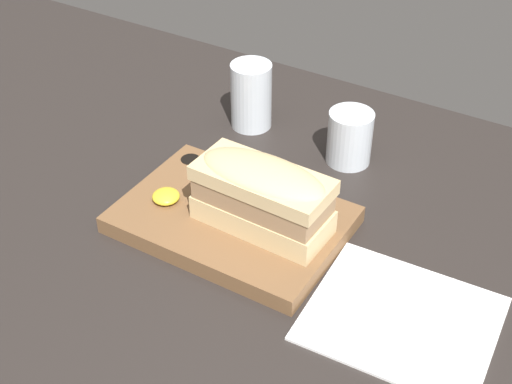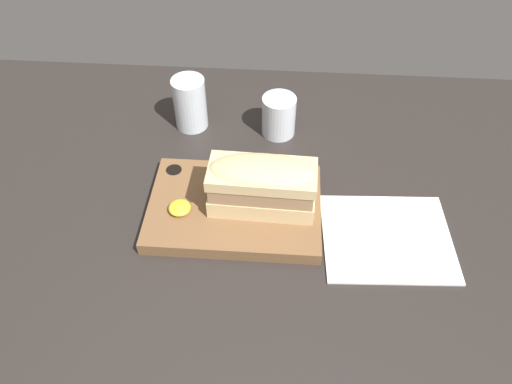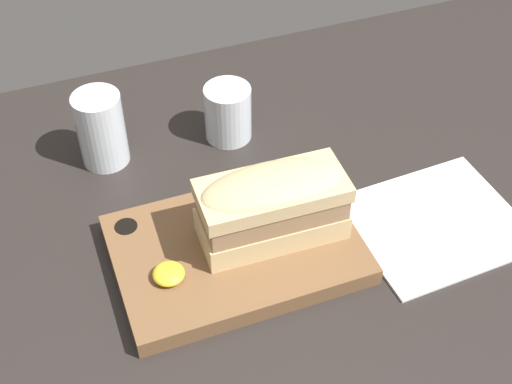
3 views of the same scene
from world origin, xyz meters
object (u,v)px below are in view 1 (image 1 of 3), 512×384
(serving_board, at_px, (232,220))
(wine_glass, at_px, (350,139))
(napkin, at_px, (402,319))
(water_glass, at_px, (251,100))
(sandwich, at_px, (262,194))

(serving_board, distance_m, wine_glass, 0.24)
(serving_board, distance_m, napkin, 0.27)
(water_glass, xyz_separation_m, napkin, (0.38, -0.28, -0.05))
(serving_board, distance_m, sandwich, 0.08)
(water_glass, bearing_deg, napkin, -36.38)
(sandwich, height_order, water_glass, sandwich)
(wine_glass, distance_m, napkin, 0.33)
(serving_board, height_order, wine_glass, wine_glass)
(water_glass, height_order, napkin, water_glass)
(sandwich, bearing_deg, water_glass, 124.00)
(sandwich, relative_size, water_glass, 1.64)
(water_glass, bearing_deg, wine_glass, -3.61)
(water_glass, bearing_deg, sandwich, -56.00)
(wine_glass, height_order, napkin, wine_glass)
(serving_board, bearing_deg, sandwich, -1.97)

